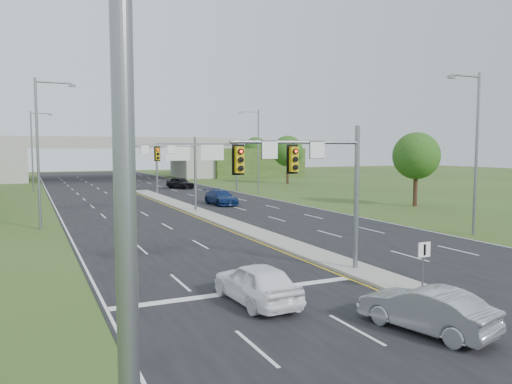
{
  "coord_description": "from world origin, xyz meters",
  "views": [
    {
      "loc": [
        -14.29,
        -19.51,
        5.91
      ],
      "look_at": [
        -0.26,
        10.9,
        3.0
      ],
      "focal_mm": 35.0,
      "sensor_mm": 36.0,
      "label": 1
    }
  ],
  "objects": [
    {
      "name": "ground",
      "position": [
        0.0,
        0.0,
        0.0
      ],
      "size": [
        240.0,
        240.0,
        0.0
      ],
      "primitive_type": "plane",
      "color": "#334719",
      "rests_on": "ground"
    },
    {
      "name": "road",
      "position": [
        0.0,
        35.0,
        0.01
      ],
      "size": [
        24.0,
        160.0,
        0.02
      ],
      "primitive_type": "cube",
      "color": "black",
      "rests_on": "ground"
    },
    {
      "name": "median",
      "position": [
        0.0,
        23.0,
        0.1
      ],
      "size": [
        2.0,
        54.0,
        0.16
      ],
      "primitive_type": "cube",
      "color": "gray",
      "rests_on": "road"
    },
    {
      "name": "median_nose",
      "position": [
        0.0,
        -4.0,
        0.1
      ],
      "size": [
        2.0,
        2.0,
        0.16
      ],
      "primitive_type": "cone",
      "color": "gray",
      "rests_on": "road"
    },
    {
      "name": "lane_markings",
      "position": [
        -0.6,
        28.91,
        0.02
      ],
      "size": [
        23.72,
        160.0,
        0.01
      ],
      "color": "gold",
      "rests_on": "road"
    },
    {
      "name": "signal_mast_near",
      "position": [
        -2.26,
        -0.07,
        4.73
      ],
      "size": [
        6.62,
        0.6,
        7.0
      ],
      "color": "slate",
      "rests_on": "ground"
    },
    {
      "name": "signal_mast_far",
      "position": [
        -2.26,
        24.93,
        4.73
      ],
      "size": [
        6.62,
        0.6,
        7.0
      ],
      "color": "slate",
      "rests_on": "ground"
    },
    {
      "name": "keep_right_sign",
      "position": [
        0.0,
        -4.53,
        1.52
      ],
      "size": [
        0.6,
        0.13,
        2.2
      ],
      "color": "slate",
      "rests_on": "ground"
    },
    {
      "name": "sign_gantry",
      "position": [
        6.68,
        44.92,
        5.24
      ],
      "size": [
        11.58,
        0.44,
        6.67
      ],
      "color": "slate",
      "rests_on": "ground"
    },
    {
      "name": "overpass",
      "position": [
        0.0,
        80.0,
        3.55
      ],
      "size": [
        80.0,
        14.0,
        8.1
      ],
      "color": "gray",
      "rests_on": "ground"
    },
    {
      "name": "lightpole_l_near",
      "position": [
        -13.3,
        -15.0,
        6.1
      ],
      "size": [
        2.85,
        0.25,
        11.0
      ],
      "color": "slate",
      "rests_on": "ground"
    },
    {
      "name": "lightpole_l_mid",
      "position": [
        -13.3,
        20.0,
        6.1
      ],
      "size": [
        2.85,
        0.25,
        11.0
      ],
      "color": "slate",
      "rests_on": "ground"
    },
    {
      "name": "lightpole_l_far",
      "position": [
        -13.3,
        55.0,
        6.1
      ],
      "size": [
        2.85,
        0.25,
        11.0
      ],
      "color": "slate",
      "rests_on": "ground"
    },
    {
      "name": "lightpole_r_near",
      "position": [
        13.3,
        5.0,
        6.1
      ],
      "size": [
        2.85,
        0.25,
        11.0
      ],
      "color": "slate",
      "rests_on": "ground"
    },
    {
      "name": "lightpole_r_far",
      "position": [
        13.3,
        40.0,
        6.1
      ],
      "size": [
        2.85,
        0.25,
        11.0
      ],
      "color": "slate",
      "rests_on": "ground"
    },
    {
      "name": "tree_r_near",
      "position": [
        22.0,
        20.0,
        5.18
      ],
      "size": [
        4.8,
        4.8,
        7.6
      ],
      "color": "#382316",
      "rests_on": "ground"
    },
    {
      "name": "tree_r_mid",
      "position": [
        26.0,
        55.0,
        5.51
      ],
      "size": [
        5.2,
        5.2,
        8.12
      ],
      "color": "#382316",
      "rests_on": "ground"
    },
    {
      "name": "tree_back_c",
      "position": [
        24.0,
        94.0,
        5.51
      ],
      "size": [
        5.6,
        5.6,
        8.32
      ],
      "color": "#382316",
      "rests_on": "ground"
    },
    {
      "name": "tree_back_d",
      "position": [
        38.0,
        94.0,
        5.84
      ],
      "size": [
        6.0,
        6.0,
        8.85
      ],
      "color": "#382316",
      "rests_on": "ground"
    },
    {
      "name": "car_white",
      "position": [
        -6.46,
        -2.56,
        0.81
      ],
      "size": [
        2.14,
        4.74,
        1.58
      ],
      "primitive_type": "imported",
      "rotation": [
        0.0,
        0.0,
        3.2
      ],
      "color": "white",
      "rests_on": "road"
    },
    {
      "name": "car_silver",
      "position": [
        -2.74,
        -7.56,
        0.75
      ],
      "size": [
        2.67,
        4.68,
        1.46
      ],
      "primitive_type": "imported",
      "rotation": [
        0.0,
        0.0,
        3.41
      ],
      "color": "#999CA0",
      "rests_on": "road"
    },
    {
      "name": "car_far_b",
      "position": [
        4.29,
        29.61,
        0.79
      ],
      "size": [
        2.41,
        5.41,
        1.54
      ],
      "primitive_type": "imported",
      "rotation": [
        0.0,
        0.0,
        0.05
      ],
      "color": "#0D204F",
      "rests_on": "road"
    },
    {
      "name": "car_far_c",
      "position": [
        6.45,
        52.4,
        0.87
      ],
      "size": [
        3.66,
        5.36,
        1.69
      ],
      "primitive_type": "imported",
      "rotation": [
        0.0,
        0.0,
        0.37
      ],
      "color": "black",
      "rests_on": "road"
    }
  ]
}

